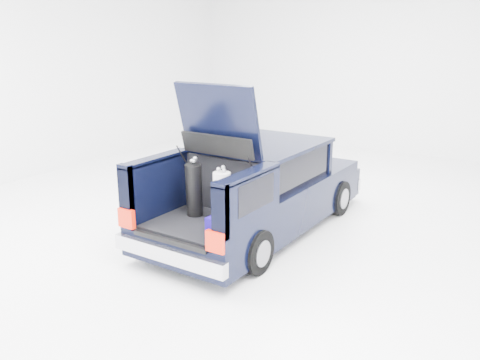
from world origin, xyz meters
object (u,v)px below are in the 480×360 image
Objects in this scene: car at (260,189)px; blue_duffel at (225,226)px; black_golf_bag at (194,190)px; blue_golf_bag at (222,197)px; red_suitcase at (241,207)px.

car reaches higher than blue_duffel.
blue_golf_bag is at bearing -16.76° from black_golf_bag.
red_suitcase is 0.60× the size of black_golf_bag.
blue_duffel is (0.27, -0.32, -0.26)m from blue_golf_bag.
black_golf_bag is 0.87m from blue_duffel.
red_suitcase is 1.15× the size of blue_duffel.
blue_duffel is at bearing -39.47° from black_golf_bag.
black_golf_bag reaches higher than blue_golf_bag.
car is at bearing 63.74° from black_golf_bag.
black_golf_bag is at bearing -100.32° from car.
red_suitcase is at bearing -10.82° from black_golf_bag.
red_suitcase is 0.77m from black_golf_bag.
car reaches higher than blue_golf_bag.
car reaches higher than red_suitcase.
red_suitcase is at bearing -4.18° from blue_golf_bag.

